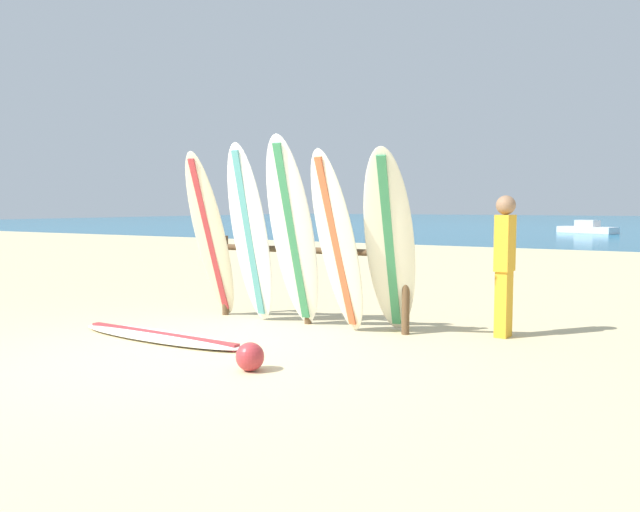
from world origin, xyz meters
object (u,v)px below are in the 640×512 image
Objects in this scene: surfboard_leaning_left at (250,234)px; beach_ball at (250,357)px; surfboard_leaning_center_left at (293,234)px; surfboard_rack at (308,269)px; surfboard_leaning_center at (337,243)px; beachgoer_standing at (505,260)px; surfboard_lying_on_sand at (160,336)px; surfboard_leaning_far_left at (210,237)px; surfboard_leaning_center_right at (390,244)px; small_boat_offshore at (587,229)px.

beach_ball is (1.37, -1.87, -1.00)m from surfboard_leaning_left.
surfboard_rack is at bearing 97.04° from surfboard_leaning_center_left.
surfboard_leaning_left is 1.07× the size of surfboard_leaning_center.
beachgoer_standing is 3.16m from beach_ball.
surfboard_lying_on_sand is at bearing -103.15° from surfboard_leaning_left.
surfboard_leaning_far_left is 3.68m from beachgoer_standing.
beachgoer_standing reaches higher than surfboard_lying_on_sand.
surfboard_lying_on_sand is at bearing -148.10° from surfboard_leaning_center_right.
surfboard_leaning_center_left is 0.94× the size of surfboard_lying_on_sand.
beachgoer_standing reaches higher than surfboard_rack.
beachgoer_standing is at bearing 27.48° from surfboard_leaning_center.
surfboard_leaning_left reaches higher than surfboard_leaning_center_right.
surfboard_leaning_far_left is at bearing 137.14° from beach_ball.
surfboard_leaning_center_left is at bearing 50.10° from surfboard_lying_on_sand.
surfboard_leaning_center_right is (1.17, 0.16, -0.09)m from surfboard_leaning_center_left.
beach_ball is (0.07, -1.76, -0.93)m from surfboard_leaning_center.
surfboard_leaning_center_right is at bearing 17.15° from surfboard_leaning_center.
surfboard_rack is at bearing 27.70° from surfboard_leaning_left.
beachgoer_standing is (3.27, 2.04, 0.84)m from surfboard_lying_on_sand.
small_boat_offshore is (-0.53, 29.90, -0.44)m from surfboard_rack.
surfboard_rack reaches higher than surfboard_lying_on_sand.
surfboard_leaning_center is at bearing -1.40° from surfboard_leaning_center_left.
surfboard_leaning_left reaches higher than beachgoer_standing.
small_boat_offshore is (0.12, 30.23, -0.87)m from surfboard_leaning_left.
surfboard_rack is 1.37m from surfboard_leaning_far_left.
surfboard_leaning_center_right reaches higher than small_boat_offshore.
surfboard_leaning_center is (1.93, -0.09, -0.03)m from surfboard_leaning_far_left.
surfboard_leaning_left is 1.07× the size of surfboard_leaning_center_right.
beachgoer_standing is at bearing 32.00° from surfboard_lying_on_sand.
surfboard_leaning_center is 1.99m from beach_ball.
beachgoer_standing is (1.66, 0.87, -0.18)m from surfboard_leaning_center.
surfboard_rack is 0.84× the size of small_boat_offshore.
surfboard_rack is 2.39m from beach_ball.
surfboard_leaning_center is 1.88m from beachgoer_standing.
surfboard_leaning_far_left is at bearing -178.57° from surfboard_leaning_left.
beach_ball is at bearing -53.71° from surfboard_leaning_left.
surfboard_leaning_center_right is 0.87× the size of surfboard_lying_on_sand.
surfboard_leaning_center_left is 2.16m from beach_ball.
surfboard_leaning_far_left is at bearing -167.80° from beachgoer_standing.
beach_ball is at bearing -87.76° from small_boat_offshore.
surfboard_leaning_center_left reaches higher than surfboard_leaning_center_right.
beach_ball is (2.00, -1.85, -0.95)m from surfboard_leaning_far_left.
surfboard_leaning_center_left is at bearing -88.91° from small_boat_offshore.
surfboard_leaning_center is (1.30, -0.11, -0.07)m from surfboard_leaning_left.
surfboard_leaning_center reaches higher than beach_ball.
beach_ball is (1.67, -0.59, 0.09)m from surfboard_lying_on_sand.
surfboard_leaning_left is at bearing 175.38° from surfboard_leaning_center.
small_boat_offshore is (-2.85, 29.47, -0.62)m from beachgoer_standing.
surfboard_leaning_center_left is at bearing -82.96° from surfboard_rack.
surfboard_leaning_left is at bearing -177.85° from surfboard_leaning_center_right.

